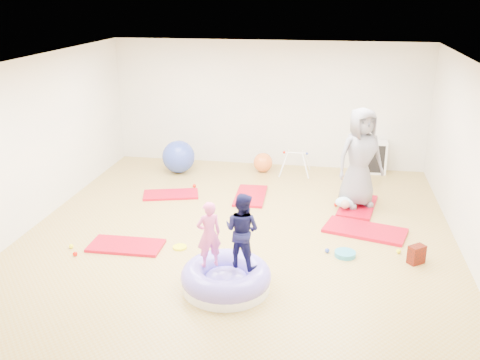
# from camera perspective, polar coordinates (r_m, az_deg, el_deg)

# --- Properties ---
(room) EXTENTS (7.01, 8.01, 2.81)m
(room) POSITION_cam_1_polar(r_m,az_deg,el_deg) (8.24, -0.36, 2.59)
(room) COLOR tan
(room) RESTS_ON ground
(gym_mat_front_left) EXTENTS (1.15, 0.59, 0.05)m
(gym_mat_front_left) POSITION_cam_1_polar(r_m,az_deg,el_deg) (8.64, -12.06, -6.86)
(gym_mat_front_left) COLOR red
(gym_mat_front_left) RESTS_ON ground
(gym_mat_mid_left) EXTENTS (1.17, 0.80, 0.04)m
(gym_mat_mid_left) POSITION_cam_1_polar(r_m,az_deg,el_deg) (10.59, -7.39, -1.54)
(gym_mat_mid_left) COLOR red
(gym_mat_mid_left) RESTS_ON ground
(gym_mat_center_back) EXTENTS (0.60, 1.14, 0.05)m
(gym_mat_center_back) POSITION_cam_1_polar(r_m,az_deg,el_deg) (10.43, 1.13, -1.70)
(gym_mat_center_back) COLOR red
(gym_mat_center_back) RESTS_ON ground
(gym_mat_right) EXTENTS (1.45, 0.99, 0.05)m
(gym_mat_right) POSITION_cam_1_polar(r_m,az_deg,el_deg) (9.19, 13.18, -5.26)
(gym_mat_right) COLOR red
(gym_mat_right) RESTS_ON ground
(gym_mat_rear_right) EXTENTS (0.81, 1.29, 0.05)m
(gym_mat_rear_right) POSITION_cam_1_polar(r_m,az_deg,el_deg) (10.18, 12.42, -2.71)
(gym_mat_rear_right) COLOR red
(gym_mat_rear_right) RESTS_ON ground
(inflatable_cushion) EXTENTS (1.22, 1.22, 0.38)m
(inflatable_cushion) POSITION_cam_1_polar(r_m,az_deg,el_deg) (7.31, -1.50, -10.45)
(inflatable_cushion) COLOR white
(inflatable_cushion) RESTS_ON ground
(child_pink) EXTENTS (0.40, 0.36, 0.93)m
(child_pink) POSITION_cam_1_polar(r_m,az_deg,el_deg) (7.08, -3.35, -5.44)
(child_pink) COLOR pink
(child_pink) RESTS_ON inflatable_cushion
(child_navy) EXTENTS (0.61, 0.55, 1.04)m
(child_navy) POSITION_cam_1_polar(r_m,az_deg,el_deg) (7.06, 0.23, -5.02)
(child_navy) COLOR #0F103A
(child_navy) RESTS_ON inflatable_cushion
(adult_caregiver) EXTENTS (1.06, 0.92, 1.82)m
(adult_caregiver) POSITION_cam_1_polar(r_m,az_deg,el_deg) (9.88, 12.70, 2.36)
(adult_caregiver) COLOR slate
(adult_caregiver) RESTS_ON gym_mat_rear_right
(infant) EXTENTS (0.35, 0.35, 0.21)m
(infant) POSITION_cam_1_polar(r_m,az_deg,el_deg) (9.93, 11.13, -2.39)
(infant) COLOR #B8E3FB
(infant) RESTS_ON gym_mat_rear_right
(ball_pit_balls) EXTENTS (5.10, 3.29, 0.07)m
(ball_pit_balls) POSITION_cam_1_polar(r_m,az_deg,el_deg) (8.99, -0.55, -5.22)
(ball_pit_balls) COLOR #FFFD10
(ball_pit_balls) RESTS_ON ground
(exercise_ball_blue) EXTENTS (0.72, 0.72, 0.72)m
(exercise_ball_blue) POSITION_cam_1_polar(r_m,az_deg,el_deg) (11.82, -6.57, 2.48)
(exercise_ball_blue) COLOR #2C40A4
(exercise_ball_blue) RESTS_ON ground
(exercise_ball_orange) EXTENTS (0.42, 0.42, 0.42)m
(exercise_ball_orange) POSITION_cam_1_polar(r_m,az_deg,el_deg) (11.84, 2.47, 1.89)
(exercise_ball_orange) COLOR orange
(exercise_ball_orange) RESTS_ON ground
(infant_play_gym) EXTENTS (0.66, 0.63, 0.51)m
(infant_play_gym) POSITION_cam_1_polar(r_m,az_deg,el_deg) (11.66, 5.91, 2.17)
(infant_play_gym) COLOR white
(infant_play_gym) RESTS_ON ground
(cube_shelf) EXTENTS (0.71, 0.35, 0.71)m
(cube_shelf) POSITION_cam_1_polar(r_m,az_deg,el_deg) (12.08, 13.68, 2.42)
(cube_shelf) COLOR white
(cube_shelf) RESTS_ON ground
(balance_disc) EXTENTS (0.32, 0.32, 0.07)m
(balance_disc) POSITION_cam_1_polar(r_m,az_deg,el_deg) (8.33, 11.15, -7.74)
(balance_disc) COLOR teal
(balance_disc) RESTS_ON ground
(backpack) EXTENTS (0.28, 0.27, 0.28)m
(backpack) POSITION_cam_1_polar(r_m,az_deg,el_deg) (8.35, 18.31, -7.56)
(backpack) COLOR #891300
(backpack) RESTS_ON ground
(yellow_toy) EXTENTS (0.22, 0.22, 0.03)m
(yellow_toy) POSITION_cam_1_polar(r_m,az_deg,el_deg) (8.47, -6.44, -7.14)
(yellow_toy) COLOR #FFFD10
(yellow_toy) RESTS_ON ground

